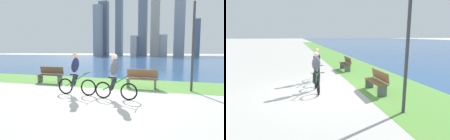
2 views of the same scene
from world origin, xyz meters
TOP-DOWN VIEW (x-y plane):
  - ground_plane at (0.00, 0.00)m, footprint 300.00×300.00m
  - grass_strip_bayside at (0.00, 3.35)m, footprint 120.00×3.36m
  - bay_water_surface at (0.00, 42.73)m, footprint 300.00×75.40m
  - cyclist_lead at (0.07, -0.10)m, footprint 1.63×0.52m
  - cyclist_trailing at (-1.64, 0.12)m, footprint 1.69×0.52m
  - bench_near_path at (-4.48, 2.40)m, footprint 1.50×0.47m
  - bench_far_along_path at (0.69, 2.35)m, footprint 1.50×0.47m
  - lamppost_tall at (2.91, 2.24)m, footprint 0.28×0.28m
  - city_skyline_far_shore at (-11.39, 71.04)m, footprint 41.60×8.30m

SIDE VIEW (x-z plane):
  - ground_plane at x=0.00m, z-range 0.00..0.00m
  - bay_water_surface at x=0.00m, z-range 0.00..0.00m
  - grass_strip_bayside at x=0.00m, z-range 0.00..0.01m
  - bench_near_path at x=-4.48m, z-range 0.00..0.90m
  - bench_far_along_path at x=0.69m, z-range 0.00..0.90m
  - cyclist_lead at x=0.07m, z-range 0.00..1.67m
  - cyclist_trailing at x=-1.64m, z-range -0.01..1.69m
  - lamppost_tall at x=2.91m, z-range 0.62..4.78m
  - city_skyline_far_shore at x=-11.39m, z-range -2.00..24.55m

